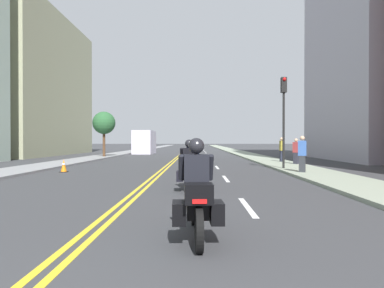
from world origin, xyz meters
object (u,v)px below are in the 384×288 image
at_px(motorcycle_7, 194,148).
at_px(parked_truck, 145,143).
at_px(traffic_cone_0, 64,166).
at_px(motorcycle_0, 197,197).
at_px(street_tree_0, 104,123).
at_px(motorcycle_5, 192,151).
at_px(pedestrian_2, 282,150).
at_px(motorcycle_4, 193,153).
at_px(pedestrian_1, 296,152).
at_px(motorcycle_3, 191,156).
at_px(motorcycle_1, 189,170).
at_px(traffic_light_near, 284,106).
at_px(motorcycle_2, 193,161).
at_px(motorcycle_6, 195,150).
at_px(pedestrian_0, 302,155).

bearing_deg(motorcycle_7, parked_truck, 175.40).
distance_m(motorcycle_7, traffic_cone_0, 25.42).
bearing_deg(motorcycle_0, parked_truck, 96.93).
height_order(motorcycle_0, street_tree_0, street_tree_0).
bearing_deg(traffic_cone_0, motorcycle_5, 66.62).
bearing_deg(motorcycle_7, pedestrian_2, -69.19).
bearing_deg(motorcycle_5, motorcycle_4, -86.93).
relative_size(pedestrian_1, pedestrian_2, 0.95).
height_order(motorcycle_3, motorcycle_7, motorcycle_7).
bearing_deg(street_tree_0, traffic_cone_0, -82.35).
height_order(motorcycle_1, motorcycle_3, motorcycle_1).
xyz_separation_m(motorcycle_0, motorcycle_1, (-0.24, 5.30, -0.01)).
bearing_deg(parked_truck, street_tree_0, -101.63).
bearing_deg(traffic_cone_0, motorcycle_7, 75.59).
bearing_deg(traffic_light_near, street_tree_0, 134.50).
bearing_deg(motorcycle_2, motorcycle_1, -91.63).
distance_m(motorcycle_4, street_tree_0, 10.38).
distance_m(motorcycle_2, motorcycle_3, 4.90).
bearing_deg(traffic_cone_0, motorcycle_1, -44.11).
xyz_separation_m(motorcycle_1, parked_truck, (-6.16, 31.46, 0.62)).
bearing_deg(traffic_cone_0, motorcycle_6, 71.55).
bearing_deg(motorcycle_4, pedestrian_2, -20.35).
height_order(pedestrian_0, parked_truck, parked_truck).
height_order(motorcycle_2, motorcycle_4, motorcycle_2).
distance_m(pedestrian_0, pedestrian_2, 8.10).
bearing_deg(pedestrian_1, traffic_light_near, -68.76).
height_order(motorcycle_1, motorcycle_4, motorcycle_1).
distance_m(motorcycle_1, motorcycle_2, 4.94).
xyz_separation_m(motorcycle_7, pedestrian_2, (6.24, -17.70, 0.28)).
xyz_separation_m(motorcycle_3, parked_truck, (-6.07, 21.63, 0.63)).
distance_m(motorcycle_7, pedestrian_0, 26.25).
height_order(motorcycle_4, motorcycle_5, motorcycle_5).
relative_size(motorcycle_5, traffic_light_near, 0.47).
xyz_separation_m(motorcycle_6, pedestrian_2, (6.08, -12.53, 0.30)).
distance_m(motorcycle_0, motorcycle_1, 5.31).
distance_m(motorcycle_6, pedestrian_2, 13.93).
xyz_separation_m(motorcycle_3, motorcycle_4, (0.03, 5.25, 0.01)).
bearing_deg(pedestrian_0, motorcycle_4, 140.88).
bearing_deg(street_tree_0, motorcycle_2, -61.96).
xyz_separation_m(traffic_cone_0, parked_truck, (0.24, 25.26, 0.95)).
bearing_deg(motorcycle_0, pedestrian_0, 61.89).
bearing_deg(motorcycle_4, motorcycle_7, 87.16).
bearing_deg(street_tree_0, motorcycle_7, 50.51).
xyz_separation_m(motorcycle_5, parked_truck, (-6.01, 10.79, 0.62)).
xyz_separation_m(motorcycle_0, traffic_cone_0, (-6.64, 11.51, -0.35)).
bearing_deg(motorcycle_5, pedestrian_2, -47.90).
xyz_separation_m(motorcycle_4, street_tree_0, (-8.29, 5.69, 2.56)).
relative_size(motorcycle_4, traffic_cone_0, 3.45).
height_order(motorcycle_3, pedestrian_2, pedestrian_2).
bearing_deg(pedestrian_0, motorcycle_2, -154.83).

